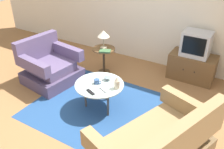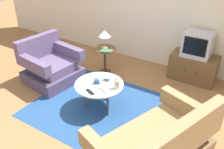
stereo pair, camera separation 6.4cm
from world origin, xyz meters
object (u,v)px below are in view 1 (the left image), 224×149
(table_lamp, at_px, (103,34))
(side_table, at_px, (104,55))
(coffee_table, at_px, (99,86))
(mug, at_px, (97,81))
(television, at_px, (196,44))
(bowl, at_px, (108,79))
(couch, at_px, (157,147))
(tv_remote_silver, at_px, (103,90))
(tv_remote_dark, at_px, (91,92))
(book, at_px, (105,51))
(tv_stand, at_px, (192,67))
(armchair, at_px, (50,67))
(vase, at_px, (117,83))

(table_lamp, bearing_deg, side_table, -58.04)
(coffee_table, bearing_deg, mug, -170.07)
(coffee_table, bearing_deg, television, 59.20)
(bowl, bearing_deg, coffee_table, -106.03)
(couch, bearing_deg, coffee_table, 83.68)
(tv_remote_silver, bearing_deg, couch, 0.67)
(side_table, height_order, table_lamp, table_lamp)
(tv_remote_dark, distance_m, book, 1.32)
(couch, bearing_deg, table_lamp, 67.40)
(couch, xyz_separation_m, mug, (-1.28, 0.60, 0.22))
(table_lamp, bearing_deg, tv_stand, 22.57)
(side_table, bearing_deg, bowl, -54.18)
(book, bearing_deg, armchair, -162.70)
(table_lamp, xyz_separation_m, tv_remote_dark, (0.62, -1.35, -0.37))
(tv_stand, bearing_deg, coffee_table, -120.81)
(vase, xyz_separation_m, mug, (-0.35, -0.04, -0.06))
(television, xyz_separation_m, vase, (-0.74, -1.73, -0.18))
(armchair, relative_size, bowl, 8.17)
(coffee_table, xyz_separation_m, side_table, (-0.59, 1.06, -0.03))
(armchair, xyz_separation_m, bowl, (1.38, -0.07, 0.20))
(tv_stand, xyz_separation_m, tv_remote_silver, (-0.90, -1.88, 0.22))
(table_lamp, relative_size, bowl, 2.89)
(couch, bearing_deg, bowl, 76.53)
(coffee_table, distance_m, book, 1.07)
(television, bearing_deg, table_lamp, -157.41)
(armchair, relative_size, book, 4.11)
(bowl, distance_m, tv_remote_silver, 0.31)
(side_table, relative_size, television, 1.08)
(tv_stand, height_order, table_lamp, table_lamp)
(couch, distance_m, tv_remote_dark, 1.28)
(tv_remote_silver, bearing_deg, television, 89.63)
(vase, distance_m, book, 1.20)
(television, distance_m, table_lamp, 1.79)
(bowl, distance_m, book, 0.94)
(tv_stand, height_order, mug, mug)
(coffee_table, height_order, vase, vase)
(couch, xyz_separation_m, tv_remote_dark, (-1.22, 0.34, 0.19))
(couch, bearing_deg, armchair, 91.57)
(side_table, distance_m, tv_remote_silver, 1.40)
(side_table, height_order, mug, side_table)
(bowl, bearing_deg, armchair, 177.11)
(bowl, relative_size, book, 0.50)
(tv_remote_silver, bearing_deg, armchair, -168.54)
(coffee_table, height_order, tv_remote_dark, tv_remote_dark)
(couch, height_order, mug, couch)
(coffee_table, relative_size, bowl, 6.13)
(coffee_table, height_order, side_table, side_table)
(television, height_order, tv_remote_silver, television)
(side_table, bearing_deg, vase, -48.85)
(table_lamp, xyz_separation_m, bowl, (0.65, -0.90, -0.35))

